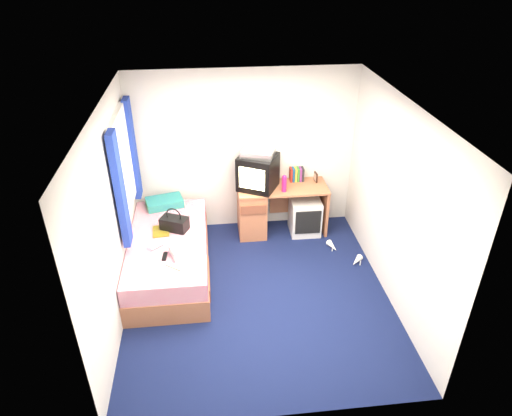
{
  "coord_description": "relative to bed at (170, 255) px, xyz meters",
  "views": [
    {
      "loc": [
        -0.51,
        -4.34,
        3.82
      ],
      "look_at": [
        0.05,
        0.7,
        0.84
      ],
      "focal_mm": 32.0,
      "sensor_mm": 36.0,
      "label": 1
    }
  ],
  "objects": [
    {
      "name": "towel",
      "position": [
        0.22,
        -0.37,
        0.32
      ],
      "size": [
        0.38,
        0.35,
        0.1
      ],
      "primitive_type": "cube",
      "rotation": [
        0.0,
        0.0,
        0.37
      ],
      "color": "white",
      "rests_on": "bed"
    },
    {
      "name": "pink_water_bottle",
      "position": [
        1.62,
        0.7,
        0.59
      ],
      "size": [
        0.08,
        0.08,
        0.22
      ],
      "primitive_type": "cylinder",
      "rotation": [
        0.0,
        0.0,
        0.15
      ],
      "color": "#D51E67",
      "rests_on": "desk"
    },
    {
      "name": "bed",
      "position": [
        0.0,
        0.0,
        0.0
      ],
      "size": [
        1.01,
        2.0,
        0.54
      ],
      "color": "#B46F4B",
      "rests_on": "ground"
    },
    {
      "name": "ground",
      "position": [
        1.1,
        -0.59,
        -0.27
      ],
      "size": [
        3.4,
        3.4,
        0.0
      ],
      "primitive_type": "plane",
      "color": "#0C1438",
      "rests_on": "ground"
    },
    {
      "name": "picture_frame",
      "position": [
        2.13,
        0.95,
        0.55
      ],
      "size": [
        0.03,
        0.12,
        0.14
      ],
      "primitive_type": "cube",
      "rotation": [
        0.0,
        0.0,
        0.11
      ],
      "color": "black",
      "rests_on": "desk"
    },
    {
      "name": "handbag",
      "position": [
        0.09,
        0.2,
        0.37
      ],
      "size": [
        0.4,
        0.32,
        0.32
      ],
      "rotation": [
        0.0,
        0.0,
        -0.42
      ],
      "color": "black",
      "rests_on": "bed"
    },
    {
      "name": "desk",
      "position": [
        1.35,
        0.85,
        0.14
      ],
      "size": [
        1.3,
        0.55,
        0.75
      ],
      "color": "#B46F4B",
      "rests_on": "ground"
    },
    {
      "name": "storage_cube",
      "position": [
        1.96,
        0.77,
        0.0
      ],
      "size": [
        0.44,
        0.44,
        0.54
      ],
      "primitive_type": "cube",
      "rotation": [
        0.0,
        0.0,
        -0.02
      ],
      "color": "silver",
      "rests_on": "ground"
    },
    {
      "name": "aerosol_can",
      "position": [
        1.45,
        0.91,
        0.58
      ],
      "size": [
        0.06,
        0.06,
        0.19
      ],
      "primitive_type": "cylinder",
      "rotation": [
        0.0,
        0.0,
        -0.26
      ],
      "color": "silver",
      "rests_on": "desk"
    },
    {
      "name": "crt_tv",
      "position": [
        1.26,
        0.85,
        0.73
      ],
      "size": [
        0.66,
        0.64,
        0.5
      ],
      "rotation": [
        0.0,
        0.0,
        -0.48
      ],
      "color": "black",
      "rests_on": "desk"
    },
    {
      "name": "book_row",
      "position": [
        1.86,
        1.01,
        0.58
      ],
      "size": [
        0.2,
        0.13,
        0.2
      ],
      "color": "maroon",
      "rests_on": "desk"
    },
    {
      "name": "pillow",
      "position": [
        -0.08,
        0.84,
        0.33
      ],
      "size": [
        0.57,
        0.43,
        0.11
      ],
      "primitive_type": "cube",
      "rotation": [
        0.0,
        0.0,
        0.25
      ],
      "color": "#175499",
      "rests_on": "bed"
    },
    {
      "name": "room_shell",
      "position": [
        1.1,
        -0.59,
        1.18
      ],
      "size": [
        3.4,
        3.4,
        3.4
      ],
      "color": "white",
      "rests_on": "ground"
    },
    {
      "name": "vcr",
      "position": [
        1.26,
        0.85,
        1.02
      ],
      "size": [
        0.52,
        0.45,
        0.08
      ],
      "primitive_type": "cube",
      "rotation": [
        0.0,
        0.0,
        -0.37
      ],
      "color": "#AFB0B2",
      "rests_on": "crt_tv"
    },
    {
      "name": "magazine",
      "position": [
        -0.09,
        0.16,
        0.28
      ],
      "size": [
        0.23,
        0.3,
        0.01
      ],
      "primitive_type": "cube",
      "rotation": [
        0.0,
        0.0,
        0.09
      ],
      "color": "gold",
      "rests_on": "bed"
    },
    {
      "name": "window_assembly",
      "position": [
        -0.45,
        0.31,
        1.15
      ],
      "size": [
        0.11,
        1.42,
        1.4
      ],
      "color": "silver",
      "rests_on": "room_shell"
    },
    {
      "name": "remote_control",
      "position": [
        -0.01,
        -0.41,
        0.28
      ],
      "size": [
        0.06,
        0.16,
        0.02
      ],
      "primitive_type": "cube",
      "rotation": [
        0.0,
        0.0,
        -0.09
      ],
      "color": "black",
      "rests_on": "bed"
    },
    {
      "name": "water_bottle",
      "position": [
        -0.12,
        -0.19,
        0.31
      ],
      "size": [
        0.2,
        0.18,
        0.07
      ],
      "primitive_type": "cylinder",
      "rotation": [
        0.0,
        1.57,
        0.72
      ],
      "color": "white",
      "rests_on": "bed"
    },
    {
      "name": "white_heels",
      "position": [
        2.39,
        0.08,
        -0.23
      ],
      "size": [
        0.42,
        0.61,
        0.09
      ],
      "color": "white",
      "rests_on": "ground"
    },
    {
      "name": "colour_swatch_fan",
      "position": [
        0.11,
        -0.62,
        0.28
      ],
      "size": [
        0.21,
        0.18,
        0.01
      ],
      "primitive_type": "cube",
      "rotation": [
        0.0,
        0.0,
        -0.65
      ],
      "color": "gold",
      "rests_on": "bed"
    }
  ]
}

